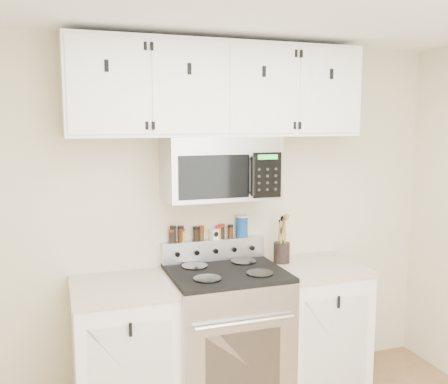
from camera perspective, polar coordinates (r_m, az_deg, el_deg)
name	(u,v)px	position (r m, az deg, el deg)	size (l,w,h in m)	color
back_wall	(212,218)	(3.61, -1.39, -2.98)	(3.50, 0.01, 2.50)	#BFB58F
range	(226,336)	(3.55, 0.27, -16.11)	(0.76, 0.65, 1.10)	#B7B7BA
base_cabinet_left	(124,353)	(3.44, -11.33, -17.58)	(0.64, 0.62, 0.92)	white
base_cabinet_right	(314,325)	(3.84, 10.25, -14.72)	(0.64, 0.62, 0.92)	white
microwave	(220,168)	(3.38, -0.42, 2.78)	(0.76, 0.44, 0.42)	#9E9EA3
upper_cabinets	(219,90)	(3.40, -0.58, 11.60)	(2.00, 0.35, 0.62)	white
utensil_crock	(282,251)	(3.68, 6.61, -6.70)	(0.12, 0.12, 0.35)	black
kitchen_timer	(215,234)	(3.60, -1.05, -4.84)	(0.06, 0.05, 0.07)	white
salt_canister	(242,226)	(3.66, 2.07, -3.94)	(0.09, 0.09, 0.16)	#154790
spice_jar_0	(172,236)	(3.52, -5.99, -5.01)	(0.04, 0.04, 0.09)	black
spice_jar_1	(173,234)	(3.52, -5.86, -4.81)	(0.04, 0.04, 0.12)	black
spice_jar_2	(181,234)	(3.53, -4.94, -4.79)	(0.04, 0.04, 0.11)	#3B1C0E
spice_jar_3	(182,235)	(3.54, -4.81, -4.96)	(0.04, 0.04, 0.09)	gold
spice_jar_4	(196,234)	(3.56, -3.19, -4.77)	(0.05, 0.05, 0.10)	black
spice_jar_5	(201,233)	(3.57, -2.60, -4.70)	(0.04, 0.04, 0.10)	#432A10
spice_jar_6	(219,232)	(3.61, -0.58, -4.61)	(0.04, 0.04, 0.10)	orange
spice_jar_7	(222,231)	(3.62, -0.27, -4.52)	(0.05, 0.05, 0.11)	black
spice_jar_8	(231,231)	(3.64, 0.76, -4.51)	(0.04, 0.04, 0.10)	#41210F
spice_jar_9	(240,230)	(3.66, 1.87, -4.40)	(0.04, 0.04, 0.10)	yellow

